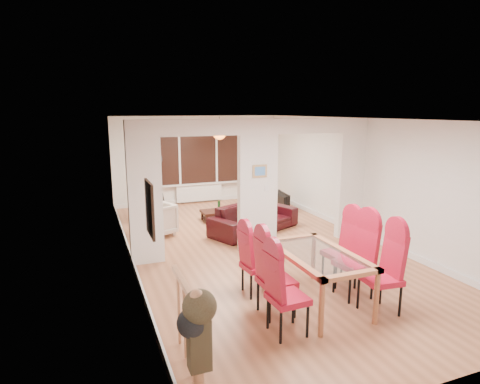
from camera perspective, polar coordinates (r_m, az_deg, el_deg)
floor at (r=8.29m, az=2.44°, el=-7.92°), size 5.00×9.00×0.01m
room_walls at (r=7.95m, az=2.52°, el=0.95°), size 5.00×9.00×2.60m
divider_wall at (r=7.95m, az=2.52°, el=0.95°), size 5.00×0.18×2.60m
bay_window_blinds at (r=12.08m, az=-5.99°, el=5.51°), size 3.00×0.08×1.80m
radiator at (r=12.22m, az=-5.82°, el=-0.11°), size 1.40×0.08×0.50m
pendant_light at (r=11.02m, az=-2.95°, el=8.37°), size 0.36×0.36×0.36m
stair_newel at (r=4.62m, az=-7.73°, el=-17.19°), size 0.40×1.20×1.10m
wall_poster at (r=4.94m, az=-12.73°, el=-2.34°), size 0.04×0.52×0.67m
pillar_photo at (r=7.81m, az=2.83°, el=2.99°), size 0.30×0.03×0.25m
dining_table at (r=6.01m, az=10.88°, el=-11.94°), size 0.93×1.66×0.78m
dining_chair_la at (r=5.15m, az=6.83°, el=-13.89°), size 0.47×0.47×1.12m
dining_chair_lb at (r=5.56m, az=5.22°, el=-11.69°), size 0.46×0.46×1.14m
dining_chair_lc at (r=6.17m, az=2.45°, el=-9.76°), size 0.46×0.46×1.04m
dining_chair_ra at (r=5.90m, az=19.37°, el=-10.75°), size 0.51×0.51×1.18m
dining_chair_rb at (r=6.28m, az=15.91°, el=-9.10°), size 0.53×0.53×1.19m
dining_chair_rc at (r=6.71m, az=14.02°, el=-7.93°), size 0.49×0.49×1.13m
sofa at (r=9.27m, az=2.06°, el=-3.69°), size 2.37×1.69×0.65m
armchair at (r=9.13m, az=-12.23°, el=-3.89°), size 1.04×1.06×0.74m
person at (r=10.22m, az=-11.91°, el=0.51°), size 0.71×0.56×1.69m
television at (r=11.27m, az=5.79°, el=-1.34°), size 0.89×0.23×0.51m
coffee_table at (r=10.31m, az=-2.38°, el=-3.24°), size 1.23×0.88×0.26m
bottle at (r=10.20m, az=-3.01°, el=-1.90°), size 0.07×0.07×0.27m
bowl at (r=10.43m, az=-1.69°, el=-2.18°), size 0.23×0.23×0.06m
shoes at (r=8.00m, az=2.22°, el=-8.23°), size 0.26×0.28×0.11m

